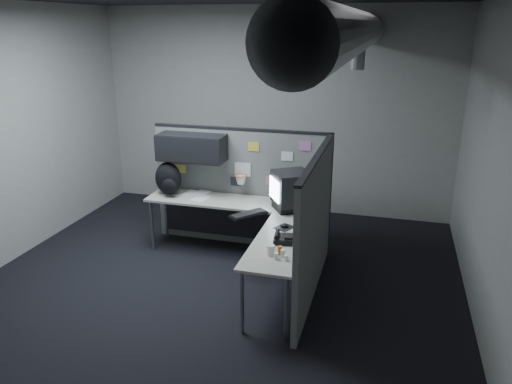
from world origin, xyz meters
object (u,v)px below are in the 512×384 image
(phone, at_px, (283,238))
(keyboard, at_px, (248,214))
(backpack, at_px, (168,179))
(monitor, at_px, (291,190))
(desk, at_px, (245,218))

(phone, bearing_deg, keyboard, 134.23)
(phone, relative_size, backpack, 0.55)
(monitor, relative_size, backpack, 1.31)
(desk, distance_m, backpack, 1.23)
(desk, height_order, phone, phone)
(desk, bearing_deg, keyboard, -61.64)
(desk, xyz_separation_m, backpack, (-1.15, 0.28, 0.33))
(monitor, height_order, keyboard, monitor)
(keyboard, distance_m, phone, 0.84)
(phone, bearing_deg, backpack, 150.98)
(desk, bearing_deg, backpack, 166.32)
(monitor, bearing_deg, keyboard, -128.37)
(desk, distance_m, keyboard, 0.26)
(monitor, xyz_separation_m, keyboard, (-0.45, -0.36, -0.23))
(monitor, bearing_deg, desk, -150.01)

